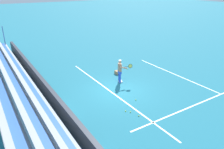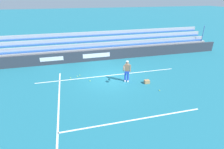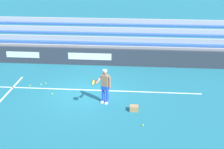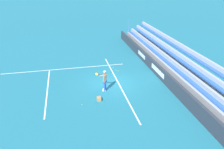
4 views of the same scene
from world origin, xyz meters
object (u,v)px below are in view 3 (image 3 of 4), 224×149
(tennis_ball_by_box, at_px, (52,94))
(tennis_ball_stray_back, at_px, (46,83))
(tennis_player, at_px, (105,86))
(tennis_ball_toward_net, at_px, (41,85))
(tennis_ball_near_player, at_px, (143,125))
(tennis_ball_far_right, at_px, (30,85))
(ball_box_cardboard, at_px, (134,108))

(tennis_ball_by_box, xyz_separation_m, tennis_ball_stray_back, (0.70, -1.30, 0.00))
(tennis_ball_by_box, bearing_deg, tennis_ball_stray_back, -61.51)
(tennis_player, bearing_deg, tennis_ball_by_box, -14.13)
(tennis_ball_toward_net, bearing_deg, tennis_ball_near_player, 145.46)
(tennis_ball_stray_back, bearing_deg, tennis_ball_far_right, 23.13)
(ball_box_cardboard, relative_size, tennis_ball_stray_back, 6.06)
(tennis_player, relative_size, tennis_ball_far_right, 25.98)
(tennis_ball_toward_net, bearing_deg, tennis_ball_stray_back, -142.69)
(tennis_ball_far_right, height_order, tennis_ball_near_player, same)
(tennis_ball_by_box, bearing_deg, tennis_ball_near_player, 149.66)
(ball_box_cardboard, relative_size, tennis_ball_near_player, 6.06)
(tennis_player, distance_m, tennis_ball_near_player, 2.86)
(tennis_player, relative_size, tennis_ball_near_player, 25.98)
(tennis_ball_far_right, bearing_deg, tennis_player, 158.85)
(tennis_player, relative_size, tennis_ball_toward_net, 25.98)
(tennis_ball_stray_back, bearing_deg, tennis_player, 150.36)
(ball_box_cardboard, xyz_separation_m, tennis_ball_stray_back, (4.97, -2.72, -0.10))
(tennis_ball_far_right, xyz_separation_m, tennis_ball_by_box, (-1.50, 0.96, 0.00))
(tennis_ball_stray_back, bearing_deg, tennis_ball_by_box, 118.49)
(ball_box_cardboard, bearing_deg, tennis_ball_far_right, -22.43)
(tennis_player, height_order, tennis_ball_by_box, tennis_player)
(tennis_ball_toward_net, bearing_deg, tennis_ball_by_box, 129.75)
(tennis_ball_by_box, xyz_separation_m, tennis_ball_toward_net, (0.93, -1.12, 0.00))
(tennis_ball_by_box, relative_size, tennis_ball_stray_back, 1.00)
(ball_box_cardboard, height_order, tennis_ball_far_right, ball_box_cardboard)
(tennis_player, bearing_deg, ball_box_cardboard, 153.86)
(ball_box_cardboard, bearing_deg, tennis_ball_toward_net, -26.04)
(ball_box_cardboard, distance_m, tennis_ball_by_box, 4.50)
(tennis_ball_by_box, distance_m, tennis_ball_stray_back, 1.48)
(ball_box_cardboard, bearing_deg, tennis_ball_by_box, -18.38)
(tennis_player, distance_m, ball_box_cardboard, 1.77)
(tennis_ball_stray_back, height_order, tennis_ball_toward_net, same)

